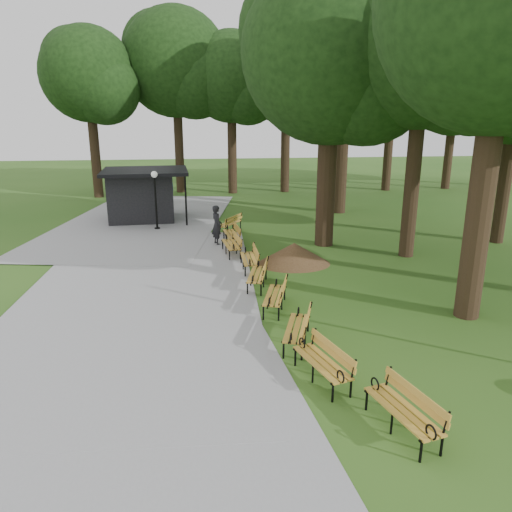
{
  "coord_description": "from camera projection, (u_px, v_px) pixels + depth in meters",
  "views": [
    {
      "loc": [
        -1.8,
        -12.58,
        5.76
      ],
      "look_at": [
        0.04,
        3.08,
        1.1
      ],
      "focal_mm": 34.57,
      "sensor_mm": 36.0,
      "label": 1
    }
  ],
  "objects": [
    {
      "name": "lawn_tree_4",
      "position": [
        347.0,
        42.0,
        26.42
      ],
      "size": [
        7.42,
        7.42,
        13.06
      ],
      "color": "black",
      "rests_on": "ground"
    },
    {
      "name": "kiosk",
      "position": [
        141.0,
        195.0,
        26.59
      ],
      "size": [
        4.64,
        4.1,
        2.77
      ],
      "primitive_type": null,
      "rotation": [
        0.0,
        0.0,
        0.06
      ],
      "color": "black",
      "rests_on": "ground"
    },
    {
      "name": "bench_0",
      "position": [
        402.0,
        411.0,
        9.09
      ],
      "size": [
        1.09,
        2.0,
        0.88
      ],
      "primitive_type": null,
      "rotation": [
        0.0,
        0.0,
        -1.32
      ],
      "color": "#BE8A2B",
      "rests_on": "ground"
    },
    {
      "name": "bench_4",
      "position": [
        257.0,
        275.0,
        16.63
      ],
      "size": [
        1.06,
        2.0,
        0.88
      ],
      "primitive_type": null,
      "rotation": [
        0.0,
        0.0,
        -1.81
      ],
      "color": "#BE8A2B",
      "rests_on": "ground"
    },
    {
      "name": "lawn_tree_0",
      "position": [
        506.0,
        4.0,
        12.06
      ],
      "size": [
        6.48,
        6.48,
        11.57
      ],
      "color": "black",
      "rests_on": "ground"
    },
    {
      "name": "tree_backdrop",
      "position": [
        314.0,
        74.0,
        34.39
      ],
      "size": [
        37.7,
        9.11,
        16.45
      ],
      "primitive_type": null,
      "color": "black",
      "rests_on": "ground"
    },
    {
      "name": "bench_2",
      "position": [
        297.0,
        328.0,
        12.53
      ],
      "size": [
        1.19,
        2.0,
        0.88
      ],
      "primitive_type": null,
      "rotation": [
        0.0,
        0.0,
        -1.88
      ],
      "color": "#BE8A2B",
      "rests_on": "ground"
    },
    {
      "name": "person",
      "position": [
        217.0,
        225.0,
        21.81
      ],
      "size": [
        0.63,
        0.76,
        1.78
      ],
      "primitive_type": "imported",
      "rotation": [
        0.0,
        0.0,
        1.93
      ],
      "color": "black",
      "rests_on": "ground"
    },
    {
      "name": "bench_5",
      "position": [
        249.0,
        259.0,
        18.4
      ],
      "size": [
        0.64,
        1.9,
        0.88
      ],
      "primitive_type": null,
      "rotation": [
        0.0,
        0.0,
        -1.57
      ],
      "color": "#BE8A2B",
      "rests_on": "ground"
    },
    {
      "name": "bench_6",
      "position": [
        231.0,
        245.0,
        20.35
      ],
      "size": [
        0.86,
        1.96,
        0.88
      ],
      "primitive_type": null,
      "rotation": [
        0.0,
        0.0,
        -1.45
      ],
      "color": "#BE8A2B",
      "rests_on": "ground"
    },
    {
      "name": "bench_8",
      "position": [
        229.0,
        223.0,
        24.17
      ],
      "size": [
        1.52,
        1.96,
        0.88
      ],
      "primitive_type": null,
      "rotation": [
        0.0,
        0.0,
        -2.11
      ],
      "color": "#BE8A2B",
      "rests_on": "ground"
    },
    {
      "name": "lawn_tree_1",
      "position": [
        424.0,
        45.0,
        18.09
      ],
      "size": [
        6.18,
        6.18,
        11.21
      ],
      "color": "black",
      "rests_on": "ground"
    },
    {
      "name": "ground",
      "position": [
        267.0,
        324.0,
        13.82
      ],
      "size": [
        100.0,
        100.0,
        0.0
      ],
      "primitive_type": "plane",
      "color": "#2A5217",
      "rests_on": "ground"
    },
    {
      "name": "bench_1",
      "position": [
        322.0,
        363.0,
        10.82
      ],
      "size": [
        1.16,
        2.0,
        0.88
      ],
      "primitive_type": null,
      "rotation": [
        0.0,
        0.0,
        -1.28
      ],
      "color": "#BE8A2B",
      "rests_on": "ground"
    },
    {
      "name": "bench_3",
      "position": [
        275.0,
        296.0,
        14.76
      ],
      "size": [
        1.13,
        2.0,
        0.88
      ],
      "primitive_type": null,
      "rotation": [
        0.0,
        0.0,
        -1.85
      ],
      "color": "#BE8A2B",
      "rests_on": "ground"
    },
    {
      "name": "lawn_tree_2",
      "position": [
        331.0,
        54.0,
        19.79
      ],
      "size": [
        7.34,
        7.34,
        11.68
      ],
      "color": "black",
      "rests_on": "ground"
    },
    {
      "name": "lamp_post",
      "position": [
        155.0,
        188.0,
        24.22
      ],
      "size": [
        0.32,
        0.32,
        2.93
      ],
      "color": "black",
      "rests_on": "ground"
    },
    {
      "name": "path",
      "position": [
        135.0,
        292.0,
        16.22
      ],
      "size": [
        12.0,
        38.0,
        0.06
      ],
      "primitive_type": "cube",
      "color": "gray",
      "rests_on": "ground"
    },
    {
      "name": "bench_7",
      "position": [
        231.0,
        234.0,
        22.07
      ],
      "size": [
        0.81,
        1.95,
        0.88
      ],
      "primitive_type": null,
      "rotation": [
        0.0,
        0.0,
        -1.48
      ],
      "color": "#BE8A2B",
      "rests_on": "ground"
    },
    {
      "name": "dirt_mound",
      "position": [
        294.0,
        253.0,
        19.18
      ],
      "size": [
        2.38,
        2.38,
        0.84
      ],
      "primitive_type": "cone",
      "color": "#47301C",
      "rests_on": "ground"
    }
  ]
}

